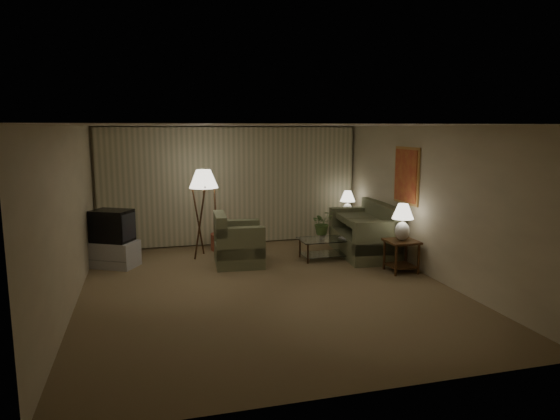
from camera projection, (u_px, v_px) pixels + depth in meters
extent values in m
plane|color=brown|center=(267.00, 288.00, 8.36)|extent=(7.00, 7.00, 0.00)
cube|color=beige|center=(231.00, 185.00, 11.47)|extent=(6.00, 0.04, 2.70)
cube|color=beige|center=(70.00, 218.00, 7.37)|extent=(0.04, 7.00, 2.70)
cube|color=beige|center=(430.00, 202.00, 8.91)|extent=(0.04, 7.00, 2.70)
cube|color=white|center=(266.00, 125.00, 7.92)|extent=(6.00, 7.00, 0.04)
cube|color=beige|center=(231.00, 186.00, 11.40)|extent=(5.85, 0.12, 2.65)
cube|color=#BE8742|center=(407.00, 176.00, 9.60)|extent=(0.03, 0.90, 1.10)
cube|color=#A1251D|center=(406.00, 176.00, 9.60)|extent=(0.02, 0.80, 1.00)
cube|color=#696C4C|center=(363.00, 244.00, 10.54)|extent=(2.15, 1.37, 0.46)
cube|color=#696C4C|center=(239.00, 254.00, 9.79)|extent=(1.10, 1.06, 0.43)
cube|color=#351A0E|center=(402.00, 241.00, 9.24)|extent=(0.56, 0.56, 0.04)
cube|color=#351A0E|center=(401.00, 265.00, 9.31)|extent=(0.47, 0.47, 0.02)
cylinder|color=#351A0E|center=(396.00, 261.00, 9.01)|extent=(0.05, 0.05, 0.56)
cylinder|color=#351A0E|center=(384.00, 255.00, 9.45)|extent=(0.05, 0.05, 0.56)
cylinder|color=#351A0E|center=(418.00, 259.00, 9.13)|extent=(0.05, 0.05, 0.56)
cylinder|color=#351A0E|center=(406.00, 253.00, 9.57)|extent=(0.05, 0.05, 0.56)
cube|color=#351A0E|center=(347.00, 217.00, 11.71)|extent=(0.45, 0.37, 0.04)
cube|color=#351A0E|center=(347.00, 237.00, 11.79)|extent=(0.38, 0.32, 0.02)
cylinder|color=#351A0E|center=(342.00, 231.00, 11.58)|extent=(0.05, 0.05, 0.56)
cylinder|color=#351A0E|center=(338.00, 229.00, 11.85)|extent=(0.05, 0.05, 0.56)
cylinder|color=#351A0E|center=(356.00, 231.00, 11.67)|extent=(0.05, 0.05, 0.56)
cylinder|color=#351A0E|center=(351.00, 228.00, 11.93)|extent=(0.05, 0.05, 0.56)
ellipsoid|color=white|center=(402.00, 231.00, 9.21)|extent=(0.28, 0.28, 0.35)
cylinder|color=white|center=(403.00, 220.00, 9.17)|extent=(0.03, 0.03, 0.08)
cone|color=white|center=(403.00, 211.00, 9.15)|extent=(0.40, 0.40, 0.28)
ellipsoid|color=white|center=(347.00, 210.00, 11.68)|extent=(0.25, 0.25, 0.31)
cylinder|color=white|center=(348.00, 202.00, 11.65)|extent=(0.03, 0.03, 0.07)
cone|color=white|center=(348.00, 196.00, 11.63)|extent=(0.35, 0.35, 0.25)
cube|color=silver|center=(329.00, 239.00, 10.21)|extent=(1.22, 0.66, 0.02)
cube|color=silver|center=(329.00, 254.00, 10.26)|extent=(1.13, 0.58, 0.01)
cylinder|color=#402A19|center=(308.00, 254.00, 9.86)|extent=(0.04, 0.04, 0.40)
cylinder|color=#402A19|center=(300.00, 248.00, 10.35)|extent=(0.04, 0.04, 0.40)
cylinder|color=#402A19|center=(358.00, 250.00, 10.13)|extent=(0.04, 0.04, 0.40)
cylinder|color=#402A19|center=(348.00, 245.00, 10.63)|extent=(0.04, 0.04, 0.40)
cube|color=#B3B3B5|center=(114.00, 254.00, 9.65)|extent=(1.36, 1.31, 0.50)
cube|color=black|center=(112.00, 226.00, 9.55)|extent=(1.15, 1.12, 0.61)
cylinder|color=#351A0E|center=(204.00, 189.00, 10.17)|extent=(0.04, 0.04, 0.26)
cone|color=white|center=(204.00, 179.00, 10.13)|extent=(0.59, 0.59, 0.37)
cylinder|color=#AA5339|center=(223.00, 242.00, 11.00)|extent=(0.66, 0.66, 0.36)
imported|color=white|center=(322.00, 236.00, 10.16)|extent=(0.16, 0.16, 0.15)
imported|color=#4B6E30|center=(322.00, 220.00, 10.11)|extent=(0.51, 0.47, 0.49)
imported|color=olive|center=(342.00, 239.00, 10.18)|extent=(0.26, 0.29, 0.02)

